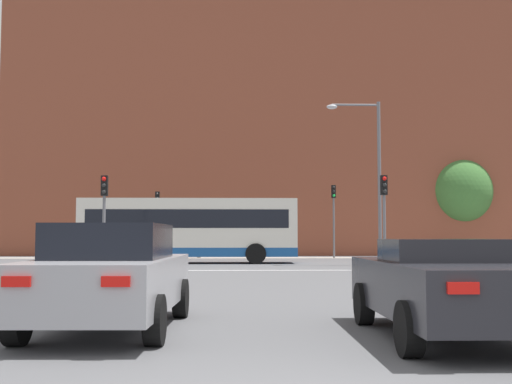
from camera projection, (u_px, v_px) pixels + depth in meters
name	position (u px, v px, depth m)	size (l,w,h in m)	color
stop_line_strip	(252.00, 270.00, 25.27)	(8.87, 0.30, 0.01)	silver
far_pavement	(246.00, 258.00, 39.58)	(69.85, 2.50, 0.01)	#A09B91
brick_civic_building	(279.00, 121.00, 50.42)	(39.90, 13.51, 27.32)	brown
car_saloon_left	(111.00, 276.00, 9.35)	(2.03, 4.58, 1.54)	#9E9EA3
car_roadster_right	(451.00, 286.00, 8.58)	(2.10, 4.37, 1.32)	#232328
bus_crossing_lead	(189.00, 229.00, 32.05)	(10.67, 2.72, 3.19)	silver
traffic_light_far_right	(334.00, 209.00, 39.37)	(0.26, 0.31, 4.48)	slate
traffic_light_near_right	(384.00, 206.00, 25.80)	(0.26, 0.31, 3.81)	slate
traffic_light_far_left	(157.00, 213.00, 38.72)	(0.26, 0.31, 4.04)	slate
traffic_light_near_left	(104.00, 206.00, 25.12)	(0.26, 0.31, 3.73)	slate
street_lamp_junction	(370.00, 165.00, 29.83)	(2.53, 0.36, 7.63)	slate
pedestrian_waiting	(158.00, 242.00, 39.90)	(0.24, 0.41, 1.67)	black
pedestrian_walking_east	(199.00, 242.00, 39.54)	(0.38, 0.46, 1.65)	brown
pedestrian_walking_west	(74.00, 243.00, 39.05)	(0.36, 0.45, 1.60)	brown
tree_by_building	(460.00, 192.00, 44.85)	(4.46, 4.46, 6.80)	#4C3823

